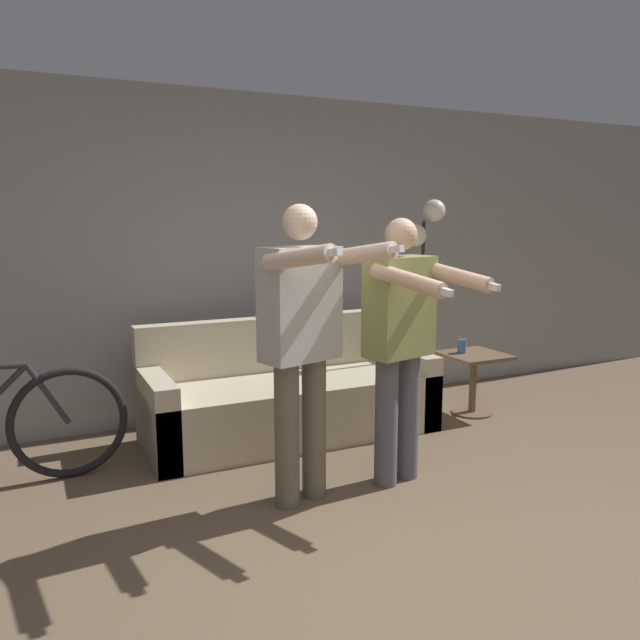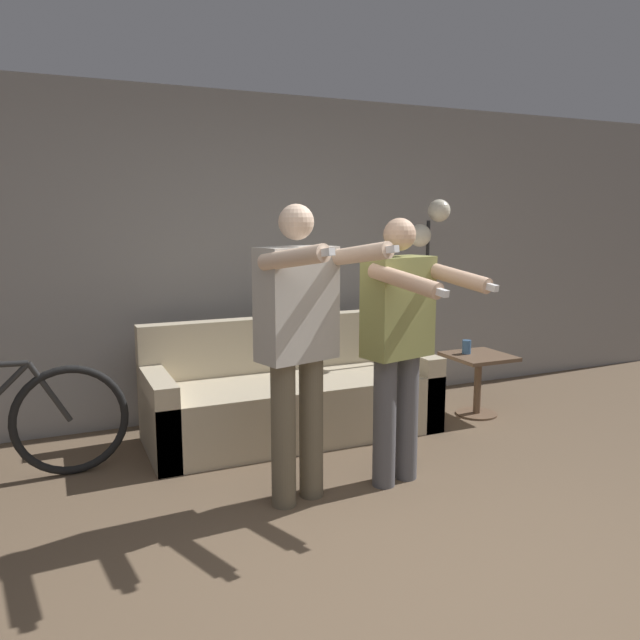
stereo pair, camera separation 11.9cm
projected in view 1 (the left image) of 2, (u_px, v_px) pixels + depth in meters
The scene contains 9 objects.
ground_plane at pixel (437, 596), 2.71m from camera, with size 16.00×16.00×0.00m, color brown.
wall_back at pixel (231, 258), 5.03m from camera, with size 10.00×0.05×2.60m.
couch at pixel (290, 398), 4.69m from camera, with size 2.15×0.81×0.86m.
person_left at pixel (302, 334), 3.45m from camera, with size 0.62×0.76×1.70m.
person_right at pixel (401, 335), 3.73m from camera, with size 0.59×0.75×1.62m.
cat at pixel (286, 305), 4.88m from camera, with size 0.42×0.12×0.19m.
floor_lamp at pixel (424, 256), 5.17m from camera, with size 0.36×0.32×1.77m.
side_table at pixel (474, 370), 5.17m from camera, with size 0.48×0.48×0.51m.
cup at pixel (462, 346), 5.18m from camera, with size 0.07×0.07×0.11m.
Camera 1 is at (-1.53, -2.02, 1.63)m, focal length 35.00 mm.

